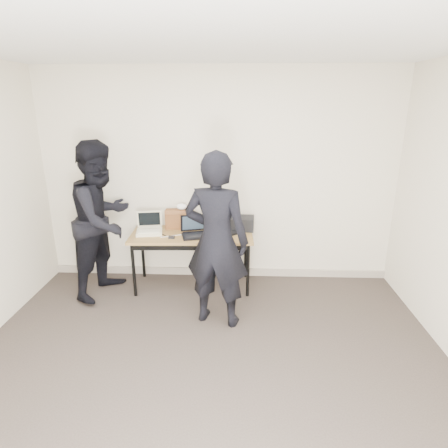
# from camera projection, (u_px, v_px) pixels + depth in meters

# --- Properties ---
(room) EXTENTS (4.60, 4.60, 2.80)m
(room) POSITION_uv_depth(u_px,v_px,m) (201.00, 242.00, 2.62)
(room) COLOR #39312C
(room) RESTS_ON ground
(desk) EXTENTS (1.52, 0.71, 0.72)m
(desk) POSITION_uv_depth(u_px,v_px,m) (192.00, 238.00, 4.65)
(desk) COLOR olive
(desk) RESTS_ON ground
(laptop_beige) EXTENTS (0.36, 0.35, 0.25)m
(laptop_beige) POSITION_uv_depth(u_px,v_px,m) (149.00, 229.00, 4.67)
(laptop_beige) COLOR beige
(laptop_beige) RESTS_ON desk
(laptop_center) EXTENTS (0.38, 0.38, 0.24)m
(laptop_center) POSITION_uv_depth(u_px,v_px,m) (195.00, 231.00, 4.56)
(laptop_center) COLOR black
(laptop_center) RESTS_ON desk
(laptop_right) EXTENTS (0.46, 0.45, 0.24)m
(laptop_right) POSITION_uv_depth(u_px,v_px,m) (230.00, 226.00, 4.73)
(laptop_right) COLOR black
(laptop_right) RESTS_ON desk
(leather_satchel) EXTENTS (0.37, 0.20, 0.25)m
(leather_satchel) POSITION_uv_depth(u_px,v_px,m) (180.00, 218.00, 4.81)
(leather_satchel) COLOR brown
(leather_satchel) RESTS_ON desk
(tissue) EXTENTS (0.14, 0.11, 0.08)m
(tissue) POSITION_uv_depth(u_px,v_px,m) (182.00, 207.00, 4.77)
(tissue) COLOR white
(tissue) RESTS_ON leather_satchel
(equipment_box) EXTENTS (0.30, 0.26, 0.17)m
(equipment_box) POSITION_uv_depth(u_px,v_px,m) (242.00, 223.00, 4.76)
(equipment_box) COLOR black
(equipment_box) RESTS_ON desk
(power_brick) EXTENTS (0.08, 0.05, 0.03)m
(power_brick) POSITION_uv_depth(u_px,v_px,m) (172.00, 237.00, 4.48)
(power_brick) COLOR black
(power_brick) RESTS_ON desk
(cables) EXTENTS (1.16, 0.34, 0.01)m
(cables) POSITION_uv_depth(u_px,v_px,m) (193.00, 235.00, 4.59)
(cables) COLOR black
(cables) RESTS_ON desk
(person_typist) EXTENTS (0.76, 0.59, 1.85)m
(person_typist) POSITION_uv_depth(u_px,v_px,m) (216.00, 241.00, 3.82)
(person_typist) COLOR black
(person_typist) RESTS_ON ground
(person_observer) EXTENTS (0.97, 1.09, 1.88)m
(person_observer) POSITION_uv_depth(u_px,v_px,m) (103.00, 220.00, 4.45)
(person_observer) COLOR black
(person_observer) RESTS_ON ground
(baseboard) EXTENTS (4.50, 0.03, 0.10)m
(baseboard) POSITION_uv_depth(u_px,v_px,m) (219.00, 271.00, 5.15)
(baseboard) COLOR #A29686
(baseboard) RESTS_ON ground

